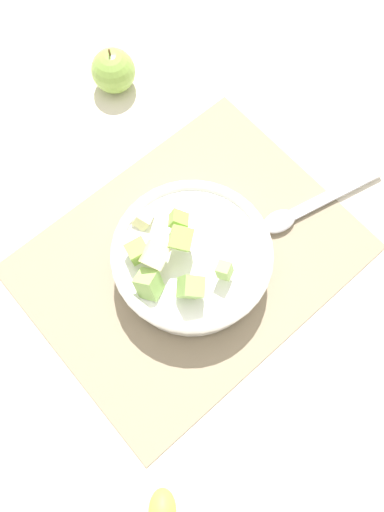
# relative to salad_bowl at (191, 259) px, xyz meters

# --- Properties ---
(ground_plane) EXTENTS (2.40, 2.40, 0.00)m
(ground_plane) POSITION_rel_salad_bowl_xyz_m (-0.01, -0.01, -0.05)
(ground_plane) COLOR silver
(placemat) EXTENTS (0.49, 0.38, 0.01)m
(placemat) POSITION_rel_salad_bowl_xyz_m (-0.01, -0.01, -0.04)
(placemat) COLOR gray
(placemat) RESTS_ON ground_plane
(salad_bowl) EXTENTS (0.23, 0.23, 0.12)m
(salad_bowl) POSITION_rel_salad_bowl_xyz_m (0.00, 0.00, 0.00)
(salad_bowl) COLOR white
(salad_bowl) RESTS_ON placemat
(serving_spoon) EXTENTS (0.22, 0.08, 0.01)m
(serving_spoon) POSITION_rel_salad_bowl_xyz_m (-0.20, 0.05, -0.03)
(serving_spoon) COLOR #B7B7BC
(serving_spoon) RESTS_ON placemat
(whole_apple) EXTENTS (0.08, 0.08, 0.09)m
(whole_apple) POSITION_rel_salad_bowl_xyz_m (-0.13, -0.35, -0.01)
(whole_apple) COLOR #8CB74C
(whole_apple) RESTS_ON ground_plane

